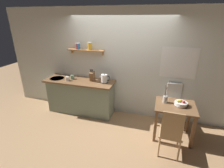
% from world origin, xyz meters
% --- Properties ---
extents(ground_plane, '(14.00, 14.00, 0.00)m').
position_xyz_m(ground_plane, '(0.00, 0.00, 0.00)').
color(ground_plane, '#A87F56').
extents(back_wall, '(6.80, 0.11, 2.70)m').
position_xyz_m(back_wall, '(0.21, 0.65, 1.35)').
color(back_wall, silver).
rests_on(back_wall, ground_plane).
extents(kitchen_counter, '(1.83, 0.63, 0.93)m').
position_xyz_m(kitchen_counter, '(-1.00, 0.32, 0.47)').
color(kitchen_counter, gray).
rests_on(kitchen_counter, ground_plane).
extents(wall_shelf, '(0.95, 0.20, 0.32)m').
position_xyz_m(wall_shelf, '(-0.89, 0.49, 1.73)').
color(wall_shelf, '#9E6B3D').
extents(dining_table, '(0.81, 0.68, 0.76)m').
position_xyz_m(dining_table, '(1.36, -0.06, 0.61)').
color(dining_table, brown).
rests_on(dining_table, ground_plane).
extents(dining_chair_near, '(0.42, 0.44, 0.99)m').
position_xyz_m(dining_chair_near, '(1.29, -0.68, 0.54)').
color(dining_chair_near, tan).
rests_on(dining_chair_near, ground_plane).
extents(dining_chair_far, '(0.45, 0.48, 1.02)m').
position_xyz_m(dining_chair_far, '(1.37, 0.43, 0.55)').
color(dining_chair_far, white).
rests_on(dining_chair_far, ground_plane).
extents(fruit_bowl, '(0.26, 0.26, 0.13)m').
position_xyz_m(fruit_bowl, '(1.46, -0.04, 0.81)').
color(fruit_bowl, silver).
rests_on(fruit_bowl, dining_table).
extents(twig_vase, '(0.10, 0.10, 0.50)m').
position_xyz_m(twig_vase, '(1.15, 0.02, 0.84)').
color(twig_vase, '#B7B2A8').
rests_on(twig_vase, dining_table).
extents(electric_kettle, '(0.27, 0.18, 0.24)m').
position_xyz_m(electric_kettle, '(-0.32, 0.32, 1.04)').
color(electric_kettle, black).
rests_on(electric_kettle, kitchen_counter).
extents(knife_block, '(0.11, 0.18, 0.32)m').
position_xyz_m(knife_block, '(-0.66, 0.37, 1.06)').
color(knife_block, brown).
rests_on(knife_block, kitchen_counter).
extents(coffee_mug_by_sink, '(0.13, 0.09, 0.10)m').
position_xyz_m(coffee_mug_by_sink, '(-1.28, 0.20, 0.98)').
color(coffee_mug_by_sink, white).
rests_on(coffee_mug_by_sink, kitchen_counter).
extents(coffee_mug_spare, '(0.13, 0.08, 0.10)m').
position_xyz_m(coffee_mug_spare, '(-1.22, 0.35, 0.98)').
color(coffee_mug_spare, slate).
rests_on(coffee_mug_spare, kitchen_counter).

